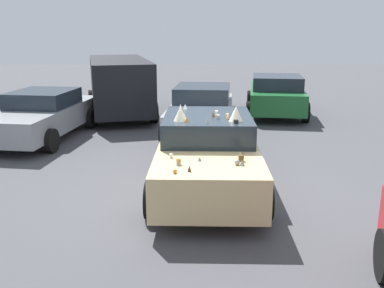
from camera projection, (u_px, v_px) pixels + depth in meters
name	position (u px, v px, depth m)	size (l,w,h in m)	color
ground_plane	(207.00, 188.00, 8.58)	(60.00, 60.00, 0.00)	#47474C
art_car_decorated	(208.00, 152.00, 8.43)	(4.58, 2.22, 1.69)	#D8BC7F
parked_van_near_right	(119.00, 84.00, 15.52)	(5.52, 2.97, 1.99)	black
parked_sedan_near_left	(202.00, 111.00, 12.78)	(4.46, 2.36, 1.39)	gray
parked_sedan_row_back_center	(42.00, 115.00, 12.34)	(4.71, 2.50, 1.34)	gray
parked_sedan_behind_left	(276.00, 95.00, 15.65)	(4.45, 2.56, 1.44)	#1E602D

